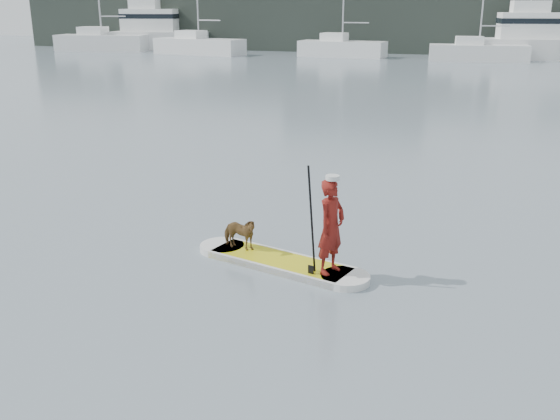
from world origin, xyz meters
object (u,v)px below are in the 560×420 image
(motor_yacht_a, at_px, (540,38))
(motor_yacht_b, at_px, (156,31))
(sailboat_a, at_px, (102,41))
(paddleboard, at_px, (280,262))
(sailboat_d, at_px, (478,51))
(paddler, at_px, (331,227))
(sailboat_c, at_px, (341,47))
(sailboat_b, at_px, (198,44))
(dog, at_px, (239,233))

(motor_yacht_a, height_order, motor_yacht_b, motor_yacht_b)
(motor_yacht_b, bearing_deg, sailboat_a, -154.66)
(paddleboard, xyz_separation_m, motor_yacht_b, (-28.42, 48.24, 1.74))
(sailboat_d, height_order, motor_yacht_b, sailboat_d)
(sailboat_d, bearing_deg, motor_yacht_b, 166.12)
(paddleboard, bearing_deg, sailboat_d, 101.97)
(paddler, height_order, motor_yacht_a, motor_yacht_a)
(paddler, xyz_separation_m, motor_yacht_a, (6.22, 47.27, 0.81))
(sailboat_c, bearing_deg, sailboat_a, -175.25)
(sailboat_b, bearing_deg, sailboat_d, 11.61)
(sailboat_d, relative_size, motor_yacht_a, 1.06)
(sailboat_a, bearing_deg, motor_yacht_a, -5.09)
(sailboat_a, bearing_deg, dog, -62.49)
(paddleboard, xyz_separation_m, dog, (-0.83, 0.22, 0.36))
(dog, xyz_separation_m, motor_yacht_b, (-27.59, 48.02, 1.38))
(sailboat_a, height_order, sailboat_c, sailboat_a)
(sailboat_b, height_order, sailboat_d, sailboat_b)
(sailboat_c, xyz_separation_m, motor_yacht_a, (15.95, 2.23, 0.92))
(sailboat_a, height_order, motor_yacht_a, sailboat_a)
(dog, bearing_deg, sailboat_d, 5.25)
(paddler, relative_size, sailboat_b, 0.12)
(paddleboard, distance_m, sailboat_c, 45.65)
(sailboat_d, height_order, motor_yacht_a, sailboat_d)
(motor_yacht_a, bearing_deg, paddler, -106.87)
(sailboat_b, xyz_separation_m, sailboat_d, (24.15, 0.16, -0.08))
(sailboat_a, height_order, sailboat_b, sailboat_a)
(sailboat_a, xyz_separation_m, motor_yacht_b, (4.27, 3.16, 0.91))
(paddler, bearing_deg, sailboat_a, 58.19)
(sailboat_a, distance_m, motor_yacht_a, 39.90)
(sailboat_a, relative_size, sailboat_d, 1.15)
(paddler, relative_size, motor_yacht_b, 0.15)
(paddleboard, relative_size, motor_yacht_a, 0.31)
(sailboat_c, distance_m, sailboat_d, 11.26)
(paddleboard, xyz_separation_m, sailboat_b, (-21.72, 43.69, 0.82))
(paddleboard, distance_m, sailboat_a, 55.69)
(paddleboard, height_order, motor_yacht_b, motor_yacht_b)
(paddleboard, height_order, dog, dog)
(paddler, bearing_deg, dog, 96.49)
(sailboat_a, relative_size, sailboat_c, 1.21)
(sailboat_b, relative_size, sailboat_d, 1.13)
(paddleboard, xyz_separation_m, sailboat_a, (-32.69, 45.08, 0.83))
(dog, distance_m, sailboat_a, 55.02)
(paddler, height_order, sailboat_a, sailboat_a)
(dog, distance_m, motor_yacht_a, 47.49)
(paddleboard, height_order, sailboat_c, sailboat_c)
(dog, height_order, sailboat_b, sailboat_b)
(sailboat_b, distance_m, sailboat_d, 24.15)
(sailboat_c, xyz_separation_m, motor_yacht_b, (-19.63, 3.45, 1.02))
(sailboat_a, distance_m, sailboat_d, 35.14)
(paddleboard, bearing_deg, sailboat_b, 131.58)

